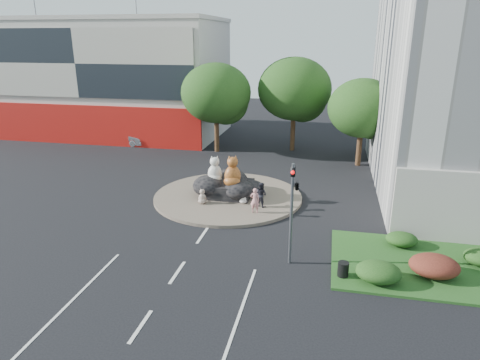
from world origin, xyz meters
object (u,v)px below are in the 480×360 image
object	(u,v)px
cat_tabby	(233,171)
litter_bin	(343,269)
pedestrian_dark	(261,194)
pedestrian_pink	(255,200)
cat_white	(215,169)
parked_car	(125,137)
kitten_white	(243,196)
kitten_calico	(202,196)

from	to	relation	value
cat_tabby	litter_bin	size ratio (longest dim) A/B	3.04
pedestrian_dark	litter_bin	distance (m)	8.90
pedestrian_pink	cat_tabby	bearing A→B (deg)	-49.19
cat_white	litter_bin	size ratio (longest dim) A/B	2.72
pedestrian_pink	parked_car	bearing A→B (deg)	-44.62
kitten_white	pedestrian_dark	bearing A→B (deg)	-34.07
cat_white	pedestrian_dark	distance (m)	3.81
kitten_white	pedestrian_pink	bearing A→B (deg)	-74.50
cat_white	pedestrian_dark	bearing A→B (deg)	-31.61
parked_car	pedestrian_pink	bearing A→B (deg)	-127.89
cat_tabby	kitten_white	xyz separation A→B (m)	(0.86, -0.68, -1.47)
kitten_calico	litter_bin	size ratio (longest dim) A/B	1.47
cat_tabby	pedestrian_dark	world-z (taller)	cat_tabby
cat_white	parked_car	xyz separation A→B (m)	(-13.01, 12.79, -1.27)
pedestrian_pink	pedestrian_dark	xyz separation A→B (m)	(0.21, 1.09, 0.00)
pedestrian_pink	pedestrian_dark	world-z (taller)	pedestrian_dark
kitten_white	pedestrian_dark	world-z (taller)	pedestrian_dark
pedestrian_dark	litter_bin	xyz separation A→B (m)	(4.97, -7.36, -0.53)
kitten_white	pedestrian_pink	world-z (taller)	pedestrian_pink
cat_tabby	litter_bin	xyz separation A→B (m)	(7.04, -8.34, -1.67)
kitten_calico	pedestrian_dark	world-z (taller)	pedestrian_dark
kitten_calico	pedestrian_dark	xyz separation A→B (m)	(3.79, 0.28, 0.30)
cat_white	cat_tabby	distance (m)	1.40
parked_car	litter_bin	world-z (taller)	parked_car
cat_white	litter_bin	distance (m)	12.21
cat_white	pedestrian_dark	world-z (taller)	cat_white
pedestrian_dark	litter_bin	world-z (taller)	pedestrian_dark
cat_tabby	pedestrian_dark	size ratio (longest dim) A/B	1.30
cat_white	kitten_white	world-z (taller)	cat_white
kitten_white	pedestrian_pink	size ratio (longest dim) A/B	0.58
pedestrian_pink	litter_bin	size ratio (longest dim) A/B	2.33
pedestrian_pink	kitten_calico	bearing A→B (deg)	-14.03
litter_bin	pedestrian_dark	bearing A→B (deg)	124.04
kitten_calico	kitten_white	size ratio (longest dim) A/B	1.08
cat_white	pedestrian_pink	bearing A→B (deg)	-47.15
kitten_calico	pedestrian_dark	distance (m)	3.81
pedestrian_dark	parked_car	world-z (taller)	pedestrian_dark
kitten_calico	pedestrian_pink	distance (m)	3.68
cat_white	kitten_white	xyz separation A→B (m)	(2.19, -1.11, -1.36)
pedestrian_pink	parked_car	distance (m)	22.26
cat_white	cat_tabby	bearing A→B (deg)	-27.04
cat_tabby	kitten_white	bearing A→B (deg)	-57.21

